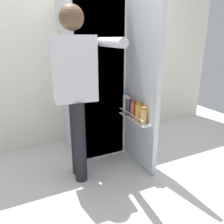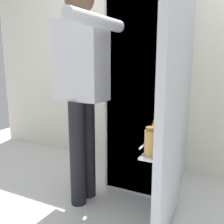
% 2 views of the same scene
% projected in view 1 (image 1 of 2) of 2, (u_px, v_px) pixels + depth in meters
% --- Properties ---
extents(ground_plane, '(5.47, 5.47, 0.00)m').
position_uv_depth(ground_plane, '(111.00, 167.00, 2.48)').
color(ground_plane, silver).
extents(kitchen_wall, '(4.40, 0.10, 2.64)m').
position_uv_depth(kitchen_wall, '(80.00, 43.00, 2.87)').
color(kitchen_wall, silver).
rests_on(kitchen_wall, ground_plane).
extents(refrigerator, '(0.65, 1.25, 1.80)m').
position_uv_depth(refrigerator, '(94.00, 80.00, 2.65)').
color(refrigerator, silver).
rests_on(refrigerator, ground_plane).
extents(person, '(0.52, 0.72, 1.65)m').
position_uv_depth(person, '(76.00, 84.00, 2.02)').
color(person, black).
rests_on(person, ground_plane).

